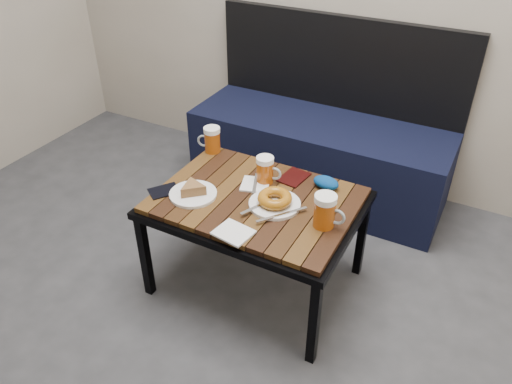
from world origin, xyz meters
The scene contains 12 objects.
bench centered at (-0.17, 1.76, 0.27)m, with size 1.40×0.50×0.95m.
cafe_table centered at (-0.13, 0.92, 0.43)m, with size 0.84×0.62×0.47m.
beer_mug_left centered at (-0.49, 1.16, 0.53)m, with size 0.12×0.09×0.12m.
beer_mug_centre centered at (-0.15, 1.04, 0.53)m, with size 0.11×0.08×0.12m.
beer_mug_right centered at (0.19, 0.88, 0.54)m, with size 0.12×0.08×0.14m.
plate_pie centered at (-0.36, 0.81, 0.49)m, with size 0.20×0.20×0.06m.
plate_bagel centered at (-0.03, 0.90, 0.50)m, with size 0.23×0.25×0.06m.
napkin_left centered at (-0.17, 1.00, 0.48)m, with size 0.14×0.15×0.01m.
napkin_right centered at (-0.09, 0.67, 0.48)m, with size 0.15×0.13×0.01m.
passport_navy centered at (-0.49, 0.78, 0.47)m, with size 0.09×0.12×0.01m, color black.
passport_burgundy centered at (-0.05, 1.13, 0.48)m, with size 0.10×0.14×0.01m, color black.
knit_pouch centered at (0.10, 1.12, 0.50)m, with size 0.11×0.07×0.05m, color #040C77.
Camera 1 is at (0.66, -0.56, 1.64)m, focal length 35.00 mm.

